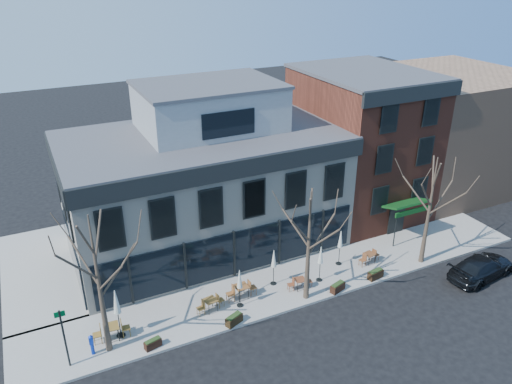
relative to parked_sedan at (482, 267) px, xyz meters
name	(u,v)px	position (x,y,z in m)	size (l,w,h in m)	color
ground	(234,278)	(-14.31, 6.78, -0.73)	(120.00, 120.00, 0.00)	black
sidewalk_front	(295,282)	(-11.06, 4.63, -0.66)	(33.50, 4.70, 0.15)	gray
sidewalk_side	(39,273)	(-25.56, 12.78, -0.66)	(4.50, 12.00, 0.15)	gray
corner_building	(204,182)	(-14.24, 11.85, 3.99)	(18.39, 10.39, 11.10)	beige
red_brick_building	(360,142)	(-1.31, 11.76, 4.91)	(8.20, 11.78, 11.18)	#612B1E
bg_building	(445,129)	(8.69, 12.78, 4.27)	(12.00, 12.00, 10.00)	#8C664C
tree_corner	(99,284)	(-22.80, 3.57, 3.52)	(3.93, 3.98, 7.92)	#382B21
tree_mid	(309,245)	(-11.30, 2.88, 3.06)	(3.50, 3.55, 7.04)	#382B21
tree_right	(429,210)	(-2.30, 2.87, 3.29)	(3.72, 3.77, 7.48)	#382B21
sign_pole	(64,335)	(-24.81, 3.28, 1.34)	(0.50, 0.10, 3.40)	black
parked_sedan	(482,267)	(0.00, 0.00, 0.00)	(2.05, 5.04, 1.46)	black
call_box	(92,344)	(-23.63, 3.61, 0.06)	(0.24, 0.24, 1.22)	#0C2AA0
cafe_set_0	(112,331)	(-22.50, 4.30, -0.04)	(2.02, 0.86, 1.05)	brown
cafe_set_1	(211,304)	(-16.91, 4.22, -0.11)	(1.80, 0.81, 0.92)	brown
cafe_set_2	(241,290)	(-14.81, 4.55, -0.05)	(1.95, 0.80, 1.03)	brown
cafe_set_3	(300,283)	(-11.21, 3.79, -0.15)	(1.64, 0.73, 0.85)	brown
cafe_set_5	(369,257)	(-5.60, 4.26, -0.13)	(1.71, 0.76, 0.88)	brown
umbrella_0	(116,304)	(-22.05, 4.33, 1.53)	(0.48, 0.48, 2.99)	black
umbrella_1	(240,281)	(-15.21, 3.88, 1.17)	(0.40, 0.40, 2.48)	black
umbrella_2	(274,260)	(-12.44, 4.94, 1.14)	(0.39, 0.39, 2.44)	black
umbrella_3	(321,257)	(-9.66, 4.01, 1.17)	(0.40, 0.40, 2.48)	black
umbrella_4	(340,241)	(-7.48, 5.03, 1.19)	(0.40, 0.40, 2.51)	black
planter_0	(153,344)	(-20.72, 2.72, -0.33)	(0.96, 0.56, 0.50)	black
planter_1	(234,319)	(-16.16, 2.58, -0.30)	(1.11, 0.76, 0.57)	black
planter_2	(338,287)	(-9.25, 2.58, -0.30)	(1.08, 0.68, 0.56)	black
planter_3	(375,274)	(-6.32, 2.65, -0.29)	(1.11, 0.58, 0.59)	black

